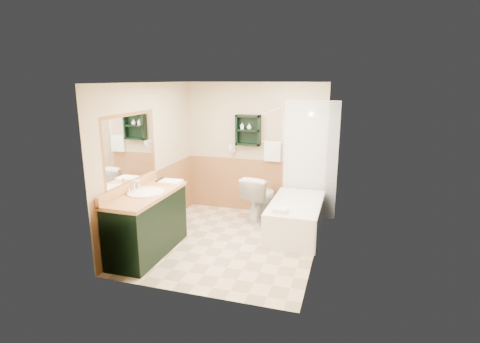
{
  "coord_description": "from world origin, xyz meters",
  "views": [
    {
      "loc": [
        1.72,
        -5.07,
        2.46
      ],
      "look_at": [
        0.11,
        0.2,
        1.08
      ],
      "focal_mm": 28.0,
      "sensor_mm": 36.0,
      "label": 1
    }
  ],
  "objects_px": {
    "soap_bottle_b": "(249,127)",
    "vanity": "(148,223)",
    "hair_dryer": "(233,148)",
    "toilet": "(260,198)",
    "vanity_book": "(158,174)",
    "bathtub": "(296,217)",
    "soap_bottle_a": "(242,128)",
    "wall_shelf": "(248,130)"
  },
  "relations": [
    {
      "from": "wall_shelf",
      "to": "soap_bottle_a",
      "type": "height_order",
      "value": "wall_shelf"
    },
    {
      "from": "bathtub",
      "to": "vanity_book",
      "type": "bearing_deg",
      "value": -161.62
    },
    {
      "from": "soap_bottle_a",
      "to": "bathtub",
      "type": "bearing_deg",
      "value": -33.3
    },
    {
      "from": "vanity",
      "to": "toilet",
      "type": "bearing_deg",
      "value": 55.62
    },
    {
      "from": "bathtub",
      "to": "soap_bottle_a",
      "type": "bearing_deg",
      "value": 146.7
    },
    {
      "from": "bathtub",
      "to": "soap_bottle_a",
      "type": "height_order",
      "value": "soap_bottle_a"
    },
    {
      "from": "toilet",
      "to": "wall_shelf",
      "type": "bearing_deg",
      "value": -34.9
    },
    {
      "from": "wall_shelf",
      "to": "soap_bottle_b",
      "type": "distance_m",
      "value": 0.06
    },
    {
      "from": "bathtub",
      "to": "vanity_book",
      "type": "height_order",
      "value": "vanity_book"
    },
    {
      "from": "hair_dryer",
      "to": "bathtub",
      "type": "xyz_separation_m",
      "value": [
        1.33,
        -0.78,
        -0.93
      ]
    },
    {
      "from": "wall_shelf",
      "to": "vanity_book",
      "type": "relative_size",
      "value": 2.52
    },
    {
      "from": "bathtub",
      "to": "vanity",
      "type": "bearing_deg",
      "value": -145.19
    },
    {
      "from": "hair_dryer",
      "to": "vanity",
      "type": "xyz_separation_m",
      "value": [
        -0.59,
        -2.11,
        -0.75
      ]
    },
    {
      "from": "vanity",
      "to": "soap_bottle_b",
      "type": "bearing_deg",
      "value": 66.21
    },
    {
      "from": "soap_bottle_b",
      "to": "bathtub",
      "type": "bearing_deg",
      "value": -36.61
    },
    {
      "from": "vanity",
      "to": "soap_bottle_b",
      "type": "relative_size",
      "value": 13.45
    },
    {
      "from": "soap_bottle_a",
      "to": "soap_bottle_b",
      "type": "height_order",
      "value": "soap_bottle_b"
    },
    {
      "from": "hair_dryer",
      "to": "soap_bottle_b",
      "type": "height_order",
      "value": "soap_bottle_b"
    },
    {
      "from": "bathtub",
      "to": "toilet",
      "type": "xyz_separation_m",
      "value": [
        -0.71,
        0.43,
        0.14
      ]
    },
    {
      "from": "hair_dryer",
      "to": "toilet",
      "type": "xyz_separation_m",
      "value": [
        0.62,
        -0.34,
        -0.8
      ]
    },
    {
      "from": "wall_shelf",
      "to": "hair_dryer",
      "type": "xyz_separation_m",
      "value": [
        -0.3,
        0.02,
        -0.35
      ]
    },
    {
      "from": "soap_bottle_a",
      "to": "soap_bottle_b",
      "type": "distance_m",
      "value": 0.13
    },
    {
      "from": "hair_dryer",
      "to": "soap_bottle_a",
      "type": "bearing_deg",
      "value": -8.96
    },
    {
      "from": "toilet",
      "to": "soap_bottle_b",
      "type": "bearing_deg",
      "value": -36.51
    },
    {
      "from": "wall_shelf",
      "to": "bathtub",
      "type": "xyz_separation_m",
      "value": [
        1.03,
        -0.75,
        -1.28
      ]
    },
    {
      "from": "vanity",
      "to": "vanity_book",
      "type": "bearing_deg",
      "value": 104.41
    },
    {
      "from": "soap_bottle_b",
      "to": "toilet",
      "type": "bearing_deg",
      "value": -46.64
    },
    {
      "from": "vanity_book",
      "to": "bathtub",
      "type": "bearing_deg",
      "value": 12.65
    },
    {
      "from": "soap_bottle_a",
      "to": "toilet",
      "type": "bearing_deg",
      "value": -36.16
    },
    {
      "from": "toilet",
      "to": "vanity_book",
      "type": "distance_m",
      "value": 1.88
    },
    {
      "from": "hair_dryer",
      "to": "vanity",
      "type": "height_order",
      "value": "hair_dryer"
    },
    {
      "from": "vanity",
      "to": "toilet",
      "type": "distance_m",
      "value": 2.14
    },
    {
      "from": "toilet",
      "to": "soap_bottle_a",
      "type": "xyz_separation_m",
      "value": [
        -0.43,
        0.31,
        1.19
      ]
    },
    {
      "from": "bathtub",
      "to": "toilet",
      "type": "relative_size",
      "value": 1.83
    },
    {
      "from": "soap_bottle_b",
      "to": "vanity",
      "type": "bearing_deg",
      "value": -113.79
    },
    {
      "from": "bathtub",
      "to": "toilet",
      "type": "height_order",
      "value": "toilet"
    },
    {
      "from": "bathtub",
      "to": "vanity_book",
      "type": "distance_m",
      "value": 2.32
    },
    {
      "from": "toilet",
      "to": "vanity_book",
      "type": "relative_size",
      "value": 3.76
    },
    {
      "from": "hair_dryer",
      "to": "soap_bottle_a",
      "type": "distance_m",
      "value": 0.44
    },
    {
      "from": "vanity_book",
      "to": "soap_bottle_b",
      "type": "xyz_separation_m",
      "value": [
        1.08,
        1.44,
        0.59
      ]
    },
    {
      "from": "wall_shelf",
      "to": "soap_bottle_b",
      "type": "relative_size",
      "value": 5.17
    },
    {
      "from": "vanity_book",
      "to": "hair_dryer",
      "type": "bearing_deg",
      "value": 56.9
    }
  ]
}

